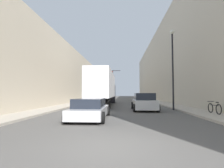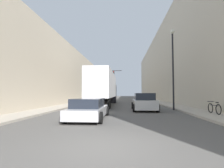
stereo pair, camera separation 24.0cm
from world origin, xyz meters
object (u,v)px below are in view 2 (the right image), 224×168
at_px(suv_car, 144,102).
at_px(street_lamp, 173,59).
at_px(traffic_signal_gantry, 103,79).
at_px(parked_bicycle, 214,108).
at_px(sedan_car, 89,109).
at_px(semi_truck, 104,87).

height_order(suv_car, street_lamp, street_lamp).
bearing_deg(traffic_signal_gantry, parked_bicycle, -65.54).
bearing_deg(sedan_car, parked_bicycle, 13.71).
distance_m(traffic_signal_gantry, street_lamp, 22.03).
relative_size(suv_car, traffic_signal_gantry, 0.66).
relative_size(semi_truck, parked_bicycle, 7.67).
bearing_deg(sedan_car, suv_car, 55.05).
bearing_deg(street_lamp, semi_truck, 140.67).
height_order(semi_truck, street_lamp, street_lamp).
xyz_separation_m(sedan_car, parked_bicycle, (8.49, 2.07, -0.08)).
distance_m(suv_car, street_lamp, 5.02).
height_order(traffic_signal_gantry, street_lamp, street_lamp).
bearing_deg(traffic_signal_gantry, sedan_car, -84.60).
relative_size(semi_truck, sedan_car, 2.97).
distance_m(traffic_signal_gantry, parked_bicycle, 26.79).
xyz_separation_m(semi_truck, suv_car, (4.53, -6.51, -1.64)).
bearing_deg(suv_car, street_lamp, 9.83).
distance_m(sedan_car, street_lamp, 10.17).
height_order(street_lamp, parked_bicycle, street_lamp).
bearing_deg(sedan_car, semi_truck, 92.47).
relative_size(traffic_signal_gantry, parked_bicycle, 3.67).
height_order(semi_truck, traffic_signal_gantry, traffic_signal_gantry).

